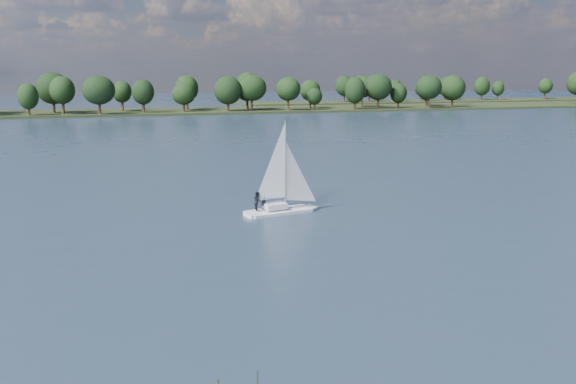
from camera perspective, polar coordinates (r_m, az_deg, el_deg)
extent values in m
plane|color=#233342|center=(131.15, -8.50, 4.18)|extent=(700.00, 700.00, 0.00)
cube|color=black|center=(242.00, -12.92, 6.88)|extent=(660.00, 40.00, 1.50)
cube|color=black|center=(341.10, 14.36, 7.80)|extent=(220.00, 30.00, 1.40)
cube|color=white|center=(65.94, -0.74, -1.94)|extent=(7.85, 3.59, 0.89)
cube|color=white|center=(65.75, -0.74, -1.18)|extent=(2.45, 1.75, 0.56)
cylinder|color=silver|center=(65.03, -0.75, 2.43)|extent=(0.13, 0.13, 8.91)
imported|color=black|center=(65.32, -2.18, -0.71)|extent=(0.60, 0.78, 1.92)
imported|color=black|center=(64.82, -2.73, -0.80)|extent=(0.76, 0.96, 1.92)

